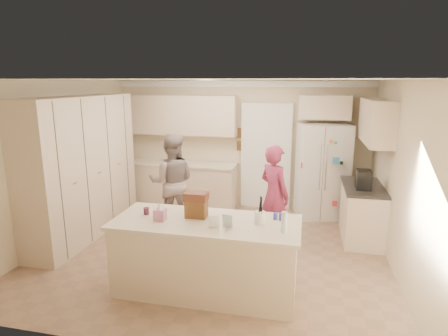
% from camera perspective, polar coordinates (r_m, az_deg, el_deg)
% --- Properties ---
extents(floor, '(5.20, 4.60, 0.02)m').
position_cam_1_polar(floor, '(5.99, -1.71, -12.53)').
color(floor, '#917058').
rests_on(floor, ground).
extents(ceiling, '(5.20, 4.60, 0.02)m').
position_cam_1_polar(ceiling, '(5.40, -1.90, 13.40)').
color(ceiling, white).
rests_on(ceiling, wall_back).
extents(wall_back, '(5.20, 0.02, 2.60)m').
position_cam_1_polar(wall_back, '(7.77, 2.45, 3.59)').
color(wall_back, beige).
rests_on(wall_back, ground).
extents(wall_front, '(5.20, 0.02, 2.60)m').
position_cam_1_polar(wall_front, '(3.46, -11.45, -8.86)').
color(wall_front, beige).
rests_on(wall_front, ground).
extents(wall_left, '(0.02, 4.60, 2.60)m').
position_cam_1_polar(wall_left, '(6.68, -24.02, 0.90)').
color(wall_left, beige).
rests_on(wall_left, ground).
extents(wall_right, '(0.02, 4.60, 2.60)m').
position_cam_1_polar(wall_right, '(5.53, 25.42, -1.58)').
color(wall_right, beige).
rests_on(wall_right, ground).
extents(crown_back, '(5.20, 0.08, 0.12)m').
position_cam_1_polar(crown_back, '(7.61, 2.47, 12.70)').
color(crown_back, white).
rests_on(crown_back, wall_back).
extents(pantry_bank, '(0.60, 2.60, 2.35)m').
position_cam_1_polar(pantry_bank, '(6.69, -20.78, 0.11)').
color(pantry_bank, beige).
rests_on(pantry_bank, floor).
extents(back_base_cab, '(2.20, 0.60, 0.88)m').
position_cam_1_polar(back_base_cab, '(7.94, -6.21, -2.62)').
color(back_base_cab, beige).
rests_on(back_base_cab, floor).
extents(back_countertop, '(2.24, 0.63, 0.04)m').
position_cam_1_polar(back_countertop, '(7.82, -6.32, 0.61)').
color(back_countertop, beige).
rests_on(back_countertop, back_base_cab).
extents(back_upper_cab, '(2.20, 0.35, 0.80)m').
position_cam_1_polar(back_upper_cab, '(7.80, -6.18, 8.01)').
color(back_upper_cab, beige).
rests_on(back_upper_cab, wall_back).
extents(doorway_opening, '(0.90, 0.06, 2.10)m').
position_cam_1_polar(doorway_opening, '(7.71, 6.42, 1.55)').
color(doorway_opening, black).
rests_on(doorway_opening, floor).
extents(doorway_casing, '(1.02, 0.03, 2.22)m').
position_cam_1_polar(doorway_casing, '(7.67, 6.39, 1.50)').
color(doorway_casing, white).
rests_on(doorway_casing, floor).
extents(wall_frame_upper, '(0.15, 0.02, 0.20)m').
position_cam_1_polar(wall_frame_upper, '(7.69, 2.56, 5.37)').
color(wall_frame_upper, brown).
rests_on(wall_frame_upper, wall_back).
extents(wall_frame_lower, '(0.15, 0.02, 0.20)m').
position_cam_1_polar(wall_frame_lower, '(7.73, 2.54, 3.39)').
color(wall_frame_lower, brown).
rests_on(wall_frame_lower, wall_back).
extents(refrigerator, '(1.04, 0.90, 1.80)m').
position_cam_1_polar(refrigerator, '(7.40, 14.73, -0.46)').
color(refrigerator, white).
rests_on(refrigerator, floor).
extents(fridge_seam, '(0.02, 0.02, 1.78)m').
position_cam_1_polar(fridge_seam, '(7.06, 14.81, -1.12)').
color(fridge_seam, gray).
rests_on(fridge_seam, refrigerator).
extents(fridge_dispenser, '(0.22, 0.03, 0.35)m').
position_cam_1_polar(fridge_dispenser, '(6.99, 13.13, 0.93)').
color(fridge_dispenser, black).
rests_on(fridge_dispenser, refrigerator).
extents(fridge_handle_l, '(0.02, 0.02, 0.85)m').
position_cam_1_polar(fridge_handle_l, '(7.01, 14.48, 0.06)').
color(fridge_handle_l, silver).
rests_on(fridge_handle_l, refrigerator).
extents(fridge_handle_r, '(0.02, 0.02, 0.85)m').
position_cam_1_polar(fridge_handle_r, '(7.01, 15.29, 0.02)').
color(fridge_handle_r, silver).
rests_on(fridge_handle_r, refrigerator).
extents(over_fridge_cab, '(0.95, 0.35, 0.45)m').
position_cam_1_polar(over_fridge_cab, '(7.38, 15.12, 8.91)').
color(over_fridge_cab, beige).
rests_on(over_fridge_cab, wall_back).
extents(right_base_cab, '(0.60, 1.20, 0.88)m').
position_cam_1_polar(right_base_cab, '(6.66, 20.25, -6.51)').
color(right_base_cab, beige).
rests_on(right_base_cab, floor).
extents(right_countertop, '(0.63, 1.24, 0.04)m').
position_cam_1_polar(right_countertop, '(6.52, 20.48, -2.69)').
color(right_countertop, '#2D2B28').
rests_on(right_countertop, right_base_cab).
extents(right_upper_cab, '(0.35, 1.50, 0.70)m').
position_cam_1_polar(right_upper_cab, '(6.55, 22.16, 6.61)').
color(right_upper_cab, beige).
rests_on(right_upper_cab, wall_right).
extents(coffee_maker, '(0.22, 0.28, 0.30)m').
position_cam_1_polar(coffee_maker, '(6.28, 20.48, -1.66)').
color(coffee_maker, black).
rests_on(coffee_maker, right_countertop).
extents(island_base, '(2.20, 0.90, 0.88)m').
position_cam_1_polar(island_base, '(4.79, -2.70, -13.44)').
color(island_base, beige).
rests_on(island_base, floor).
extents(island_top, '(2.28, 0.96, 0.05)m').
position_cam_1_polar(island_top, '(4.61, -2.76, -8.32)').
color(island_top, beige).
rests_on(island_top, island_base).
extents(utensil_crock, '(0.13, 0.13, 0.15)m').
position_cam_1_polar(utensil_crock, '(4.50, 5.48, -7.54)').
color(utensil_crock, white).
rests_on(utensil_crock, island_top).
extents(tissue_box, '(0.13, 0.13, 0.14)m').
position_cam_1_polar(tissue_box, '(4.65, -9.70, -7.02)').
color(tissue_box, '#CD78AA').
rests_on(tissue_box, island_top).
extents(tissue_plume, '(0.08, 0.08, 0.08)m').
position_cam_1_polar(tissue_plume, '(4.62, -9.75, -5.73)').
color(tissue_plume, white).
rests_on(tissue_plume, tissue_box).
extents(dollhouse_body, '(0.26, 0.18, 0.22)m').
position_cam_1_polar(dollhouse_body, '(4.69, -4.23, -6.18)').
color(dollhouse_body, brown).
rests_on(dollhouse_body, island_top).
extents(dollhouse_roof, '(0.28, 0.20, 0.10)m').
position_cam_1_polar(dollhouse_roof, '(4.64, -4.27, -4.32)').
color(dollhouse_roof, '#592D1E').
rests_on(dollhouse_roof, dollhouse_body).
extents(jam_jar, '(0.07, 0.07, 0.09)m').
position_cam_1_polar(jam_jar, '(4.89, -11.76, -6.43)').
color(jam_jar, '#59263F').
rests_on(jam_jar, island_top).
extents(greeting_card_a, '(0.12, 0.06, 0.16)m').
position_cam_1_polar(greeting_card_a, '(4.35, -1.56, -8.13)').
color(greeting_card_a, white).
rests_on(greeting_card_a, island_top).
extents(greeting_card_b, '(0.12, 0.05, 0.16)m').
position_cam_1_polar(greeting_card_b, '(4.36, 0.54, -8.06)').
color(greeting_card_b, silver).
rests_on(greeting_card_b, island_top).
extents(water_bottle, '(0.07, 0.07, 0.24)m').
position_cam_1_polar(water_bottle, '(4.27, 9.18, -8.14)').
color(water_bottle, silver).
rests_on(water_bottle, island_top).
extents(shaker_salt, '(0.05, 0.05, 0.09)m').
position_cam_1_polar(shaker_salt, '(4.65, 7.83, -7.29)').
color(shaker_salt, '#3437A3').
rests_on(shaker_salt, island_top).
extents(shaker_pepper, '(0.05, 0.05, 0.09)m').
position_cam_1_polar(shaker_pepper, '(4.65, 8.70, -7.34)').
color(shaker_pepper, '#3437A3').
rests_on(shaker_pepper, island_top).
extents(teen_boy, '(0.96, 0.83, 1.71)m').
position_cam_1_polar(teen_boy, '(6.64, -7.91, -2.11)').
color(teen_boy, gray).
rests_on(teen_boy, floor).
extents(teen_girl, '(0.70, 0.68, 1.61)m').
position_cam_1_polar(teen_girl, '(6.06, 7.65, -4.05)').
color(teen_girl, '#9D2D66').
rests_on(teen_girl, floor).
extents(fridge_magnets, '(0.76, 0.02, 1.44)m').
position_cam_1_polar(fridge_magnets, '(7.05, 14.81, -1.14)').
color(fridge_magnets, tan).
rests_on(fridge_magnets, refrigerator).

